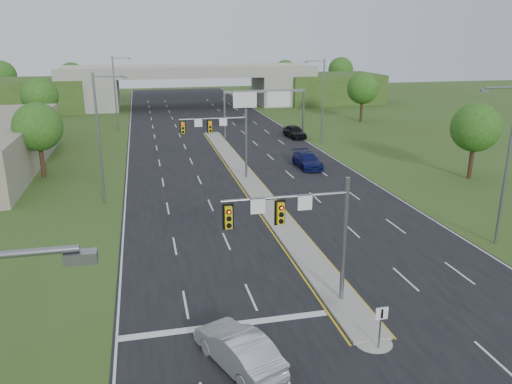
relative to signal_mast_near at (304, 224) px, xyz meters
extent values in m
plane|color=#374C1B|center=(2.26, 0.07, -4.73)|extent=(240.00, 240.00, 0.00)
cube|color=black|center=(2.26, 35.07, -4.72)|extent=(24.00, 160.00, 0.02)
cube|color=gray|center=(2.26, 23.07, -4.63)|extent=(2.00, 54.00, 0.16)
cone|color=gray|center=(2.26, -3.93, -4.63)|extent=(2.00, 2.00, 0.16)
cube|color=gold|center=(1.11, 23.07, -4.70)|extent=(0.12, 54.00, 0.01)
cube|color=gold|center=(3.41, 23.07, -4.70)|extent=(0.12, 54.00, 0.01)
cube|color=silver|center=(-9.54, 35.07, -4.70)|extent=(0.12, 160.00, 0.01)
cube|color=silver|center=(14.06, 35.07, -4.70)|extent=(0.12, 160.00, 0.01)
cube|color=silver|center=(-4.24, -0.93, -4.70)|extent=(10.50, 0.50, 0.01)
cylinder|color=slate|center=(2.26, 0.07, -1.23)|extent=(0.24, 0.24, 7.00)
cylinder|color=slate|center=(-0.99, 0.07, 1.47)|extent=(6.50, 0.16, 0.16)
cube|color=#D9BC0D|center=(-1.31, -0.18, 0.72)|extent=(0.35, 0.25, 1.10)
cube|color=#D9BC0D|center=(-3.91, -0.18, 0.72)|extent=(0.35, 0.25, 1.10)
cube|color=black|center=(-1.31, -0.04, 0.72)|extent=(0.55, 0.04, 1.30)
cube|color=black|center=(-3.91, -0.04, 0.72)|extent=(0.55, 0.04, 1.30)
sphere|color=#FF0C05|center=(-1.31, -0.31, 1.07)|extent=(0.20, 0.20, 0.20)
sphere|color=#FF0C05|center=(-3.91, -0.31, 1.07)|extent=(0.20, 0.20, 0.20)
cube|color=white|center=(-2.42, -0.03, 1.12)|extent=(0.75, 0.04, 0.75)
cube|color=white|center=(-0.01, -0.03, 1.12)|extent=(0.75, 0.04, 0.75)
cylinder|color=slate|center=(2.26, 25.07, -1.23)|extent=(0.24, 0.24, 7.00)
cylinder|color=slate|center=(-0.99, 25.07, 1.47)|extent=(6.50, 0.16, 0.16)
cube|color=#D9BC0D|center=(-1.31, 24.82, 0.72)|extent=(0.35, 0.25, 1.10)
cube|color=#D9BC0D|center=(-3.91, 24.82, 0.72)|extent=(0.35, 0.25, 1.10)
cube|color=black|center=(-1.31, 24.96, 0.72)|extent=(0.55, 0.04, 1.30)
cube|color=black|center=(-3.91, 24.96, 0.72)|extent=(0.55, 0.04, 1.30)
sphere|color=#FF0C05|center=(-1.31, 24.69, 1.07)|extent=(0.20, 0.20, 0.20)
sphere|color=#FF0C05|center=(-3.91, 24.69, 1.07)|extent=(0.20, 0.20, 0.20)
cube|color=white|center=(-2.42, 24.97, 1.12)|extent=(0.75, 0.04, 0.75)
cube|color=white|center=(-0.01, 24.97, 1.12)|extent=(0.75, 0.04, 0.75)
cylinder|color=slate|center=(2.26, -4.43, -3.63)|extent=(0.08, 0.08, 2.20)
cube|color=white|center=(2.26, -4.48, -2.83)|extent=(0.60, 0.04, 0.60)
cube|color=black|center=(2.26, -4.51, -2.83)|extent=(0.10, 0.02, 0.45)
cylinder|color=slate|center=(3.46, 45.07, -1.43)|extent=(0.28, 0.28, 6.60)
cylinder|color=slate|center=(14.76, 45.07, -1.43)|extent=(0.28, 0.28, 6.60)
cube|color=slate|center=(9.11, 45.07, 1.77)|extent=(11.50, 0.35, 0.35)
cube|color=#0D6121|center=(6.26, 44.87, 0.67)|extent=(3.20, 0.08, 2.00)
cube|color=#0D6121|center=(11.06, 44.87, 0.67)|extent=(3.20, 0.08, 2.00)
cube|color=silver|center=(6.26, 44.82, 0.67)|extent=(3.30, 0.03, 2.10)
cube|color=silver|center=(11.06, 44.82, 0.67)|extent=(3.30, 0.03, 2.10)
cube|color=gray|center=(-14.74, 80.07, -1.73)|extent=(6.00, 12.00, 6.00)
cube|color=gray|center=(19.26, 80.07, -1.73)|extent=(6.00, 12.00, 6.00)
cube|color=#374C1B|center=(-27.74, 80.07, -1.73)|extent=(20.00, 14.00, 6.00)
cube|color=#374C1B|center=(32.26, 80.07, -1.73)|extent=(20.00, 14.00, 6.00)
cube|color=gray|center=(2.26, 80.07, 1.87)|extent=(50.00, 12.00, 1.20)
cube|color=gray|center=(2.26, 74.27, 2.92)|extent=(50.00, 0.40, 0.90)
cube|color=gray|center=(2.26, 85.87, 2.92)|extent=(50.00, 0.40, 0.90)
cube|color=slate|center=(-8.74, -14.93, 5.82)|extent=(0.50, 0.25, 0.18)
cylinder|color=slate|center=(-11.24, 20.07, 0.77)|extent=(0.20, 0.20, 11.00)
cylinder|color=slate|center=(-9.99, 20.07, 5.97)|extent=(2.50, 0.12, 0.12)
cube|color=slate|center=(-8.74, 20.07, 5.82)|extent=(0.50, 0.25, 0.18)
cylinder|color=slate|center=(-11.24, 55.07, 0.77)|extent=(0.20, 0.20, 11.00)
cylinder|color=slate|center=(-9.99, 55.07, 5.97)|extent=(2.50, 0.12, 0.12)
cube|color=slate|center=(-8.74, 55.07, 5.82)|extent=(0.50, 0.25, 0.18)
cylinder|color=slate|center=(15.76, 5.07, 0.77)|extent=(0.20, 0.20, 11.00)
cylinder|color=slate|center=(14.51, 5.07, 5.97)|extent=(2.50, 0.12, 0.12)
cube|color=slate|center=(13.26, 5.07, 5.82)|extent=(0.50, 0.25, 0.18)
cylinder|color=slate|center=(15.76, 40.07, 0.77)|extent=(0.20, 0.20, 11.00)
cylinder|color=slate|center=(14.51, 40.07, 5.97)|extent=(2.50, 0.12, 0.12)
cube|color=slate|center=(13.26, 40.07, 5.82)|extent=(0.50, 0.25, 0.18)
cylinder|color=#382316|center=(-17.74, 30.07, -2.73)|extent=(0.44, 0.44, 4.00)
sphere|color=#1D4B14|center=(-17.74, 30.07, 0.47)|extent=(4.80, 4.80, 4.80)
cylinder|color=#382316|center=(-21.74, 55.07, -2.60)|extent=(0.44, 0.44, 4.25)
sphere|color=#1D4B14|center=(-21.74, 55.07, 0.80)|extent=(5.20, 5.20, 5.20)
cylinder|color=#382316|center=(24.26, 20.07, -2.73)|extent=(0.44, 0.44, 4.00)
sphere|color=#1D4B14|center=(24.26, 20.07, 0.47)|extent=(4.80, 4.80, 4.80)
cylinder|color=#382316|center=(28.26, 55.07, -2.60)|extent=(0.44, 0.44, 4.25)
sphere|color=#1D4B14|center=(28.26, 55.07, 0.80)|extent=(5.20, 5.20, 5.20)
cylinder|color=#382316|center=(-35.74, 94.07, -2.48)|extent=(0.44, 0.44, 4.50)
sphere|color=#1D4B14|center=(-35.74, 94.07, 1.12)|extent=(6.00, 6.00, 6.00)
cylinder|color=#382316|center=(-21.74, 94.07, -2.60)|extent=(0.44, 0.44, 4.25)
sphere|color=#1D4B14|center=(-21.74, 94.07, 0.80)|extent=(5.60, 5.60, 5.60)
cylinder|color=#382316|center=(26.26, 94.07, -2.60)|extent=(0.44, 0.44, 4.25)
sphere|color=#1D4B14|center=(26.26, 94.07, 0.80)|extent=(5.60, 5.60, 5.60)
cylinder|color=#382316|center=(40.26, 94.07, -2.48)|extent=(0.44, 0.44, 4.50)
sphere|color=#1D4B14|center=(40.26, 94.07, 1.12)|extent=(6.00, 6.00, 6.00)
imported|color=silver|center=(-4.25, -4.15, -3.87)|extent=(3.53, 5.34, 1.66)
imported|color=#0C114A|center=(9.67, 27.92, -3.91)|extent=(2.26, 5.49, 1.59)
imported|color=black|center=(13.26, 44.17, -3.84)|extent=(2.44, 5.21, 1.72)
camera|label=1|loc=(-7.67, -22.41, 9.10)|focal=35.00mm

